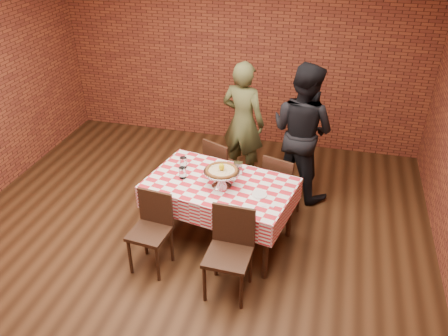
{
  "coord_description": "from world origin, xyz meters",
  "views": [
    {
      "loc": [
        1.45,
        -3.61,
        3.43
      ],
      "look_at": [
        0.38,
        0.5,
        0.91
      ],
      "focal_mm": 37.03,
      "sensor_mm": 36.0,
      "label": 1
    }
  ],
  "objects": [
    {
      "name": "ground",
      "position": [
        0.0,
        0.0,
        0.0
      ],
      "size": [
        6.0,
        6.0,
        0.0
      ],
      "primitive_type": "plane",
      "color": "black",
      "rests_on": "ground"
    },
    {
      "name": "back_wall",
      "position": [
        0.0,
        3.0,
        1.45
      ],
      "size": [
        5.5,
        0.0,
        5.5
      ],
      "primitive_type": "plane",
      "rotation": [
        1.57,
        0.0,
        0.0
      ],
      "color": "maroon",
      "rests_on": "ground"
    },
    {
      "name": "table",
      "position": [
        0.36,
        0.44,
        0.38
      ],
      "size": [
        1.69,
        1.2,
        0.75
      ],
      "primitive_type": "cube",
      "rotation": [
        0.0,
        0.0,
        -0.19
      ],
      "color": "#382013",
      "rests_on": "ground"
    },
    {
      "name": "tablecloth",
      "position": [
        0.36,
        0.44,
        0.63
      ],
      "size": [
        1.73,
        1.24,
        0.26
      ],
      "primitive_type": null,
      "rotation": [
        0.0,
        0.0,
        -0.19
      ],
      "color": "red",
      "rests_on": "table"
    },
    {
      "name": "pizza_stand",
      "position": [
        0.38,
        0.4,
        0.84
      ],
      "size": [
        0.52,
        0.52,
        0.17
      ],
      "primitive_type": null,
      "rotation": [
        0.0,
        0.0,
        -0.46
      ],
      "color": "silver",
      "rests_on": "tablecloth"
    },
    {
      "name": "pizza",
      "position": [
        0.38,
        0.4,
        0.94
      ],
      "size": [
        0.46,
        0.46,
        0.03
      ],
      "primitive_type": "cylinder",
      "rotation": [
        0.0,
        0.0,
        -0.46
      ],
      "color": "beige",
      "rests_on": "pizza_stand"
    },
    {
      "name": "lemon",
      "position": [
        0.38,
        0.4,
        0.98
      ],
      "size": [
        0.08,
        0.08,
        0.08
      ],
      "primitive_type": "ellipsoid",
      "rotation": [
        0.0,
        0.0,
        -0.46
      ],
      "color": "yellow",
      "rests_on": "pizza"
    },
    {
      "name": "water_glass_left",
      "position": [
        -0.06,
        0.44,
        0.82
      ],
      "size": [
        0.09,
        0.09,
        0.13
      ],
      "primitive_type": "cylinder",
      "rotation": [
        0.0,
        0.0,
        -0.19
      ],
      "color": "white",
      "rests_on": "tablecloth"
    },
    {
      "name": "water_glass_right",
      "position": [
        -0.13,
        0.65,
        0.82
      ],
      "size": [
        0.09,
        0.09,
        0.13
      ],
      "primitive_type": "cylinder",
      "rotation": [
        0.0,
        0.0,
        -0.19
      ],
      "color": "white",
      "rests_on": "tablecloth"
    },
    {
      "name": "side_plate",
      "position": [
        0.81,
        0.31,
        0.76
      ],
      "size": [
        0.19,
        0.19,
        0.01
      ],
      "primitive_type": "cylinder",
      "rotation": [
        0.0,
        0.0,
        -0.19
      ],
      "color": "white",
      "rests_on": "tablecloth"
    },
    {
      "name": "sweetener_packet_a",
      "position": [
        0.89,
        0.14,
        0.76
      ],
      "size": [
        0.06,
        0.05,
        0.0
      ],
      "primitive_type": "cube",
      "rotation": [
        0.0,
        0.0,
        0.32
      ],
      "color": "white",
      "rests_on": "tablecloth"
    },
    {
      "name": "sweetener_packet_b",
      "position": [
        0.97,
        0.15,
        0.76
      ],
      "size": [
        0.06,
        0.05,
        0.0
      ],
      "primitive_type": "cube",
      "rotation": [
        0.0,
        0.0,
        -0.28
      ],
      "color": "white",
      "rests_on": "tablecloth"
    },
    {
      "name": "condiment_caddy",
      "position": [
        0.5,
        0.69,
        0.82
      ],
      "size": [
        0.11,
        0.09,
        0.13
      ],
      "primitive_type": "cube",
      "rotation": [
        0.0,
        0.0,
        0.16
      ],
      "color": "silver",
      "rests_on": "tablecloth"
    },
    {
      "name": "chair_near_left",
      "position": [
        -0.22,
        -0.2,
        0.43
      ],
      "size": [
        0.42,
        0.42,
        0.86
      ],
      "primitive_type": null,
      "rotation": [
        0.0,
        0.0,
        -0.11
      ],
      "color": "#382013",
      "rests_on": "ground"
    },
    {
      "name": "chair_near_right",
      "position": [
        0.64,
        -0.35,
        0.45
      ],
      "size": [
        0.44,
        0.44,
        0.91
      ],
      "primitive_type": null,
      "rotation": [
        0.0,
        0.0,
        -0.03
      ],
      "color": "#382013",
      "rests_on": "ground"
    },
    {
      "name": "chair_far_left",
      "position": [
        0.18,
        1.28,
        0.43
      ],
      "size": [
        0.51,
        0.51,
        0.86
      ],
      "primitive_type": null,
      "rotation": [
        0.0,
        0.0,
        2.71
      ],
      "color": "#382013",
      "rests_on": "ground"
    },
    {
      "name": "chair_far_right",
      "position": [
        0.96,
        1.08,
        0.43
      ],
      "size": [
        0.48,
        0.48,
        0.86
      ],
      "primitive_type": null,
      "rotation": [
        0.0,
        0.0,
        2.84
      ],
      "color": "#382013",
      "rests_on": "ground"
    },
    {
      "name": "diner_olive",
      "position": [
        0.3,
        1.86,
        0.83
      ],
      "size": [
        0.69,
        0.54,
        1.66
      ],
      "primitive_type": "imported",
      "rotation": [
        0.0,
        0.0,
        2.89
      ],
      "color": "#4E512C",
      "rests_on": "ground"
    },
    {
      "name": "diner_black",
      "position": [
        1.09,
        1.66,
        0.88
      ],
      "size": [
        1.07,
        0.99,
        1.77
      ],
      "primitive_type": "imported",
      "rotation": [
        0.0,
        0.0,
        2.66
      ],
      "color": "black",
      "rests_on": "ground"
    }
  ]
}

